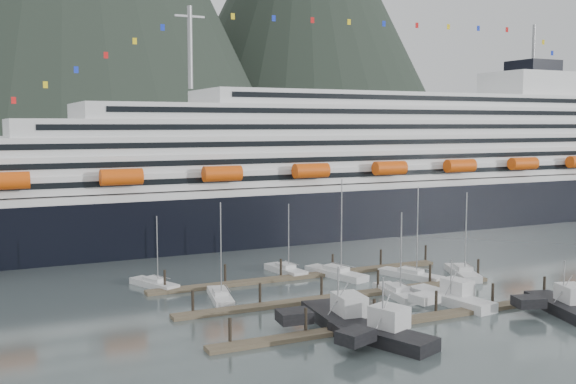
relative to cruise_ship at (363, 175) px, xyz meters
name	(u,v)px	position (x,y,z in m)	size (l,w,h in m)	color
ground	(388,299)	(-30.03, -54.94, -12.04)	(1600.00, 1600.00, 0.00)	#4D595B
cruise_ship	(363,175)	(0.00, 0.00, 0.00)	(210.00, 30.40, 50.30)	black
dock_near	(401,320)	(-34.95, -64.89, -11.73)	(48.18, 2.28, 3.20)	#4B4130
dock_mid	(345,295)	(-34.95, -51.89, -11.73)	(48.18, 2.28, 3.20)	#4B4130
dock_far	(302,276)	(-34.95, -38.89, -11.73)	(48.18, 2.28, 3.20)	#4B4130
sailboat_b	(220,297)	(-50.65, -45.85, -11.63)	(4.16, 9.55, 13.63)	silver
sailboat_c	(397,293)	(-28.25, -54.40, -11.63)	(3.93, 9.98, 12.13)	silver
sailboat_d	(411,275)	(-20.10, -46.23, -11.62)	(6.04, 10.71, 14.50)	silver
sailboat_e	(154,284)	(-56.81, -34.95, -11.65)	(5.57, 9.17, 10.79)	silver
sailboat_f	(286,271)	(-35.87, -34.95, -11.63)	(3.72, 9.16, 11.54)	silver
sailboat_g	(336,274)	(-29.90, -40.46, -11.60)	(5.70, 11.59, 15.66)	silver
sailboat_h	(463,273)	(-12.03, -48.55, -11.60)	(6.41, 10.28, 13.63)	silver
trawler_a	(337,319)	(-42.53, -62.88, -11.07)	(10.50, 14.48, 7.80)	black
trawler_b	(382,334)	(-41.03, -69.99, -11.06)	(10.49, 12.72, 7.90)	black
trawler_c	(450,298)	(-24.26, -60.56, -11.19)	(9.29, 13.01, 6.42)	silver
trawler_d	(562,306)	(-14.40, -69.91, -11.12)	(9.87, 12.74, 7.28)	black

